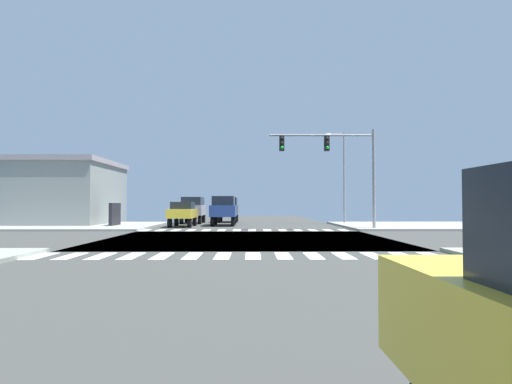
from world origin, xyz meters
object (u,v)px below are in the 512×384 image
Objects in this scene: traffic_signal_mast at (333,155)px; suv_middle_3 at (224,208)px; street_lamp at (341,169)px; suv_crossing_2 at (193,208)px; suv_farside_1 at (228,207)px; bank_building at (21,193)px; sedan_leading_3 at (183,212)px.

suv_middle_3 is at bearing 141.04° from traffic_signal_mast.
suv_crossing_2 is at bearing 173.14° from street_lamp.
traffic_signal_mast is 0.90× the size of street_lamp.
suv_farside_1 is 4.05m from suv_crossing_2.
suv_middle_3 is (-9.99, -2.52, -3.33)m from street_lamp.
traffic_signal_mast is 1.54× the size of suv_crossing_2.
suv_middle_3 is (3.00, -4.08, 0.00)m from suv_crossing_2.
suv_farside_1 is at bearing -137.83° from suv_crossing_2.
suv_farside_1 is (16.88, 5.44, -1.27)m from bank_building.
suv_crossing_2 is at bearing 136.06° from traffic_signal_mast.
bank_building reaches higher than suv_middle_3.
suv_crossing_2 is (-3.00, -2.72, 0.00)m from suv_farside_1.
bank_building is 16.98m from suv_middle_3.
traffic_signal_mast reaches higher than bank_building.
suv_farside_1 is 6.80m from suv_middle_3.
street_lamp reaches higher than sedan_leading_3.
suv_middle_3 is at bearing -4.59° from bank_building.
street_lamp is at bearing 75.18° from traffic_signal_mast.
suv_middle_3 is at bearing -147.65° from sedan_leading_3.
sedan_leading_3 is at bearing -161.21° from street_lamp.
traffic_signal_mast is 0.43× the size of bank_building.
suv_crossing_2 is at bearing -90.00° from sedan_leading_3.
sedan_leading_3 is at bearing 90.00° from suv_crossing_2.
bank_building reaches higher than sedan_leading_3.
bank_building is 14.20m from suv_crossing_2.
traffic_signal_mast reaches higher than suv_middle_3.
bank_building is 3.86× the size of sedan_leading_3.
traffic_signal_mast is 1.54× the size of suv_middle_3.
suv_farside_1 is 1.00× the size of suv_crossing_2.
traffic_signal_mast is at bearing -104.82° from street_lamp.
street_lamp is 13.50m from suv_crossing_2.
bank_building is 3.61× the size of suv_crossing_2.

